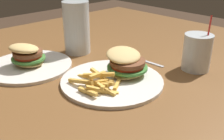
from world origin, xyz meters
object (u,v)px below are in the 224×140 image
at_px(meal_plate_near, 118,73).
at_px(meal_plate_far, 28,61).
at_px(beer_glass, 77,29).
at_px(juice_glass, 197,54).
at_px(spoon, 130,55).

distance_m(meal_plate_near, meal_plate_far, 0.29).
height_order(meal_plate_near, beer_glass, beer_glass).
bearing_deg(juice_glass, beer_glass, 114.48).
bearing_deg(meal_plate_near, meal_plate_far, 118.39).
xyz_separation_m(meal_plate_near, beer_glass, (0.06, 0.27, 0.06)).
xyz_separation_m(juice_glass, spoon, (-0.07, 0.21, -0.04)).
bearing_deg(meal_plate_far, meal_plate_near, -61.61).
height_order(beer_glass, meal_plate_far, beer_glass).
bearing_deg(meal_plate_far, spoon, -27.94).
distance_m(meal_plate_near, spoon, 0.19).
distance_m(meal_plate_near, juice_glass, 0.26).
bearing_deg(beer_glass, spoon, -58.32).
relative_size(meal_plate_near, meal_plate_far, 1.08).
bearing_deg(juice_glass, meal_plate_far, 134.96).
xyz_separation_m(beer_glass, juice_glass, (0.17, -0.38, -0.04)).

